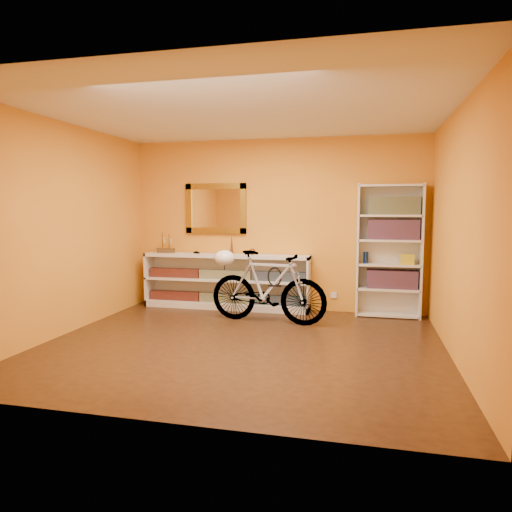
% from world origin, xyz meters
% --- Properties ---
extents(floor, '(4.50, 4.00, 0.01)m').
position_xyz_m(floor, '(0.00, 0.00, -0.01)').
color(floor, black).
rests_on(floor, ground).
extents(ceiling, '(4.50, 4.00, 0.01)m').
position_xyz_m(ceiling, '(0.00, 0.00, 2.60)').
color(ceiling, silver).
rests_on(ceiling, ground).
extents(back_wall, '(4.50, 0.01, 2.60)m').
position_xyz_m(back_wall, '(0.00, 2.00, 1.30)').
color(back_wall, orange).
rests_on(back_wall, ground).
extents(left_wall, '(0.01, 4.00, 2.60)m').
position_xyz_m(left_wall, '(-2.25, 0.00, 1.30)').
color(left_wall, orange).
rests_on(left_wall, ground).
extents(right_wall, '(0.01, 4.00, 2.60)m').
position_xyz_m(right_wall, '(2.25, 0.00, 1.30)').
color(right_wall, orange).
rests_on(right_wall, ground).
extents(gilt_mirror, '(0.98, 0.06, 0.78)m').
position_xyz_m(gilt_mirror, '(-0.95, 1.97, 1.55)').
color(gilt_mirror, olive).
rests_on(gilt_mirror, back_wall).
extents(wall_socket, '(0.09, 0.02, 0.09)m').
position_xyz_m(wall_socket, '(0.90, 1.99, 0.25)').
color(wall_socket, silver).
rests_on(wall_socket, back_wall).
extents(console_unit, '(2.60, 0.35, 0.85)m').
position_xyz_m(console_unit, '(-0.75, 1.81, 0.42)').
color(console_unit, silver).
rests_on(console_unit, floor).
extents(cd_row_lower, '(2.50, 0.13, 0.14)m').
position_xyz_m(cd_row_lower, '(-0.75, 1.79, 0.17)').
color(cd_row_lower, black).
rests_on(cd_row_lower, console_unit).
extents(cd_row_upper, '(2.50, 0.13, 0.14)m').
position_xyz_m(cd_row_upper, '(-0.75, 1.79, 0.54)').
color(cd_row_upper, navy).
rests_on(cd_row_upper, console_unit).
extents(model_ship, '(0.30, 0.17, 0.33)m').
position_xyz_m(model_ship, '(-1.74, 1.81, 1.02)').
color(model_ship, '#432C12').
rests_on(model_ship, console_unit).
extents(toy_car, '(0.00, 0.00, 0.00)m').
position_xyz_m(toy_car, '(-1.22, 1.81, 0.85)').
color(toy_car, black).
rests_on(toy_car, console_unit).
extents(bronze_ornament, '(0.06, 0.06, 0.32)m').
position_xyz_m(bronze_ornament, '(-0.65, 1.81, 1.01)').
color(bronze_ornament, brown).
rests_on(bronze_ornament, console_unit).
extents(decorative_orb, '(0.10, 0.10, 0.10)m').
position_xyz_m(decorative_orb, '(-0.32, 1.81, 0.90)').
color(decorative_orb, brown).
rests_on(decorative_orb, console_unit).
extents(bookcase, '(0.90, 0.30, 1.90)m').
position_xyz_m(bookcase, '(1.68, 1.84, 0.95)').
color(bookcase, silver).
rests_on(bookcase, floor).
extents(book_row_a, '(0.70, 0.22, 0.26)m').
position_xyz_m(book_row_a, '(1.73, 1.84, 0.55)').
color(book_row_a, maroon).
rests_on(book_row_a, bookcase).
extents(book_row_b, '(0.70, 0.22, 0.28)m').
position_xyz_m(book_row_b, '(1.73, 1.84, 1.25)').
color(book_row_b, maroon).
rests_on(book_row_b, bookcase).
extents(book_row_c, '(0.70, 0.22, 0.25)m').
position_xyz_m(book_row_c, '(1.73, 1.84, 1.59)').
color(book_row_c, '#1C5962').
rests_on(book_row_c, bookcase).
extents(travel_mug, '(0.07, 0.07, 0.17)m').
position_xyz_m(travel_mug, '(1.36, 1.82, 0.85)').
color(travel_mug, navy).
rests_on(travel_mug, bookcase).
extents(red_tin, '(0.16, 0.16, 0.19)m').
position_xyz_m(red_tin, '(1.48, 1.87, 1.56)').
color(red_tin, maroon).
rests_on(red_tin, bookcase).
extents(yellow_bag, '(0.19, 0.14, 0.15)m').
position_xyz_m(yellow_bag, '(1.93, 1.80, 0.84)').
color(yellow_bag, gold).
rests_on(yellow_bag, bookcase).
extents(bicycle, '(0.63, 1.71, 0.98)m').
position_xyz_m(bicycle, '(0.07, 1.08, 0.49)').
color(bicycle, silver).
rests_on(bicycle, floor).
extents(helmet, '(0.29, 0.27, 0.22)m').
position_xyz_m(helmet, '(-0.56, 1.16, 0.86)').
color(helmet, white).
rests_on(helmet, bicycle).
extents(u_lock, '(0.20, 0.02, 0.20)m').
position_xyz_m(u_lock, '(0.17, 1.07, 0.64)').
color(u_lock, black).
rests_on(u_lock, bicycle).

